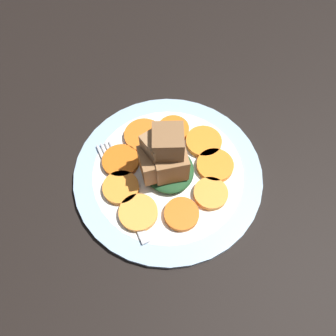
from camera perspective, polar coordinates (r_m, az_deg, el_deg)
table_slab at (r=51.10cm, az=-0.00°, el=-1.68°), size 120.00×120.00×2.00cm
plate at (r=49.75cm, az=-0.00°, el=-0.88°), size 28.43×28.43×1.05cm
carrot_slice_0 at (r=45.92cm, az=2.37°, el=-8.04°), size 4.89×4.89×0.92cm
carrot_slice_1 at (r=47.49cm, az=7.44°, el=-4.43°), size 4.97×4.97×0.92cm
carrot_slice_2 at (r=49.70cm, az=8.18°, el=0.44°), size 5.58×5.58×0.92cm
carrot_slice_3 at (r=51.72cm, az=6.23°, el=4.56°), size 5.63×5.63×0.92cm
carrot_slice_4 at (r=52.78cm, az=0.93°, el=6.75°), size 5.04×5.04×0.92cm
carrot_slice_5 at (r=52.21cm, az=-4.26°, el=5.65°), size 6.16×6.16×0.92cm
carrot_slice_6 at (r=50.08cm, az=-8.23°, el=1.19°), size 5.61×5.61×0.92cm
carrot_slice_7 at (r=48.16cm, az=-8.37°, el=-3.02°), size 5.27×5.27×0.92cm
carrot_slice_8 at (r=46.15cm, az=-5.19°, el=-7.76°), size 5.46×5.46×0.92cm
center_pile at (r=45.66cm, az=-0.53°, el=1.62°), size 8.40×8.05×9.78cm
fork at (r=48.31cm, az=-8.03°, el=-3.24°), size 17.53×2.41×0.40cm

